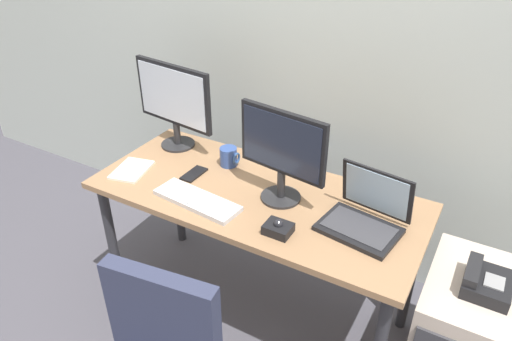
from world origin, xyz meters
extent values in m
plane|color=#4B4952|center=(0.00, 0.00, 0.00)|extent=(8.00, 8.00, 0.00)
cube|color=#B9C2BC|center=(0.00, 0.68, 1.40)|extent=(6.00, 0.10, 2.80)
cube|color=#9B734F|center=(0.00, 0.00, 0.73)|extent=(1.52, 0.67, 0.03)
cylinder|color=#2D2D33|center=(-0.70, -0.27, 0.36)|extent=(0.05, 0.05, 0.72)
cylinder|color=#2D2D33|center=(-0.70, 0.27, 0.36)|extent=(0.05, 0.05, 0.72)
cylinder|color=#2D2D33|center=(0.70, 0.27, 0.36)|extent=(0.05, 0.05, 0.72)
cube|color=beige|center=(1.00, 0.04, 0.31)|extent=(0.42, 0.52, 0.62)
cube|color=black|center=(1.00, 0.02, 0.64)|extent=(0.17, 0.20, 0.06)
cube|color=black|center=(0.94, 0.02, 0.69)|extent=(0.05, 0.18, 0.04)
cube|color=gray|center=(1.02, 0.01, 0.68)|extent=(0.07, 0.08, 0.01)
cube|color=#30344E|center=(0.09, -0.78, 0.72)|extent=(0.40, 0.11, 0.42)
cylinder|color=#262628|center=(-0.60, 0.20, 0.75)|extent=(0.18, 0.18, 0.01)
cylinder|color=#262628|center=(-0.60, 0.20, 0.82)|extent=(0.04, 0.04, 0.12)
cube|color=black|center=(-0.60, 0.20, 1.04)|extent=(0.49, 0.09, 0.32)
cube|color=silver|center=(-0.60, 0.18, 1.04)|extent=(0.45, 0.06, 0.28)
cylinder|color=#262628|center=(0.12, 0.02, 0.75)|extent=(0.18, 0.18, 0.01)
cylinder|color=#262628|center=(0.12, 0.02, 0.82)|extent=(0.04, 0.04, 0.13)
cube|color=black|center=(0.12, 0.02, 1.03)|extent=(0.42, 0.09, 0.29)
cube|color=#1E2333|center=(0.11, 0.01, 1.03)|extent=(0.38, 0.06, 0.25)
cube|color=silver|center=(-0.19, -0.19, 0.76)|extent=(0.42, 0.18, 0.02)
cube|color=white|center=(-0.19, -0.19, 0.77)|extent=(0.39, 0.15, 0.01)
cube|color=black|center=(0.50, -0.04, 0.76)|extent=(0.34, 0.26, 0.02)
cube|color=#38383D|center=(0.50, -0.04, 0.77)|extent=(0.29, 0.20, 0.00)
cube|color=black|center=(0.52, 0.09, 0.87)|extent=(0.31, 0.09, 0.22)
cube|color=silver|center=(0.52, 0.08, 0.87)|extent=(0.28, 0.08, 0.19)
cube|color=black|center=(0.22, -0.21, 0.77)|extent=(0.11, 0.09, 0.04)
sphere|color=#232328|center=(0.22, -0.21, 0.79)|extent=(0.04, 0.04, 0.04)
cylinder|color=#314C91|center=(-0.24, 0.15, 0.79)|extent=(0.09, 0.09, 0.10)
torus|color=#304F83|center=(-0.20, 0.15, 0.80)|extent=(0.01, 0.06, 0.06)
cube|color=white|center=(-0.63, -0.13, 0.75)|extent=(0.19, 0.24, 0.01)
cube|color=black|center=(-0.34, -0.01, 0.75)|extent=(0.07, 0.14, 0.01)
camera|label=1|loc=(0.88, -1.55, 1.95)|focal=33.09mm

